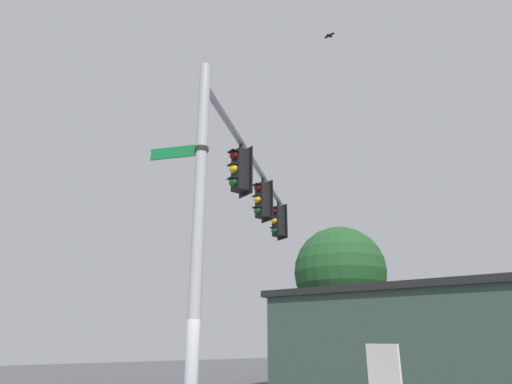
% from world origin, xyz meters
% --- Properties ---
extents(signal_pole, '(0.21, 0.21, 7.32)m').
position_xyz_m(signal_pole, '(0.00, 0.00, 3.66)').
color(signal_pole, '#ADB2B7').
rests_on(signal_pole, ground).
extents(mast_arm, '(5.49, 6.51, 0.17)m').
position_xyz_m(mast_arm, '(2.68, -3.20, 6.87)').
color(mast_arm, '#ADB2B7').
extents(traffic_light_nearest_pole, '(0.54, 0.49, 1.31)m').
position_xyz_m(traffic_light_nearest_pole, '(1.64, -1.94, 6.09)').
color(traffic_light_nearest_pole, black).
extents(traffic_light_mid_inner, '(0.54, 0.49, 1.31)m').
position_xyz_m(traffic_light_mid_inner, '(3.20, -3.80, 6.09)').
color(traffic_light_mid_inner, black).
extents(traffic_light_mid_outer, '(0.54, 0.49, 1.31)m').
position_xyz_m(traffic_light_mid_outer, '(4.76, -5.66, 6.09)').
color(traffic_light_mid_outer, black).
extents(street_name_sign, '(0.92, 0.80, 0.22)m').
position_xyz_m(street_name_sign, '(0.24, 0.20, 5.50)').
color(street_name_sign, '#147238').
extents(bird_flying, '(0.31, 0.18, 0.09)m').
position_xyz_m(bird_flying, '(-0.56, -3.04, 9.15)').
color(bird_flying, black).
extents(storefront_building, '(15.13, 12.42, 4.37)m').
position_xyz_m(storefront_building, '(5.19, -14.94, 2.20)').
color(storefront_building, '#33473D').
rests_on(storefront_building, ground).
extents(tree_by_storefront, '(4.48, 4.48, 7.55)m').
position_xyz_m(tree_by_storefront, '(8.19, -12.34, 5.29)').
color(tree_by_storefront, '#4C3823').
rests_on(tree_by_storefront, ground).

